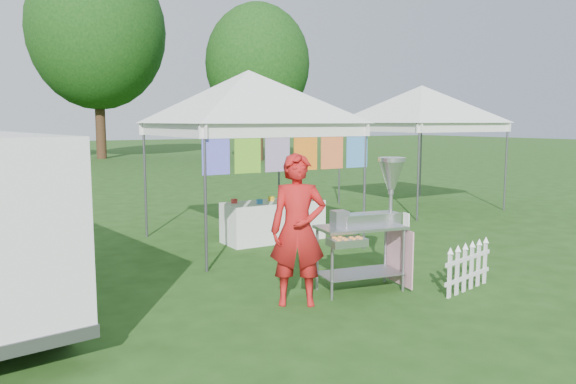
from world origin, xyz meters
TOP-DOWN VIEW (x-y plane):
  - ground at (0.00, 0.00)m, footprint 120.00×120.00m
  - canopy_main at (0.00, 3.49)m, footprint 4.24×4.24m
  - canopy_right at (5.50, 5.00)m, footprint 4.24×4.24m
  - tree_mid at (3.00, 28.00)m, footprint 7.60×7.60m
  - tree_right at (10.00, 22.00)m, footprint 5.60×5.60m
  - donut_cart at (0.07, 0.21)m, footprint 1.31×0.81m
  - vendor at (-1.06, 0.20)m, footprint 0.77×0.69m
  - picket_fence at (1.07, -0.45)m, footprint 1.06×0.27m
  - display_table at (0.44, 3.44)m, footprint 1.80×0.70m

SIDE VIEW (x-z plane):
  - ground at x=0.00m, z-range 0.00..0.00m
  - picket_fence at x=1.07m, z-range 0.01..0.57m
  - display_table at x=0.44m, z-range 0.00..0.71m
  - vendor at x=-1.06m, z-range 0.00..1.77m
  - donut_cart at x=0.07m, z-range 0.15..1.82m
  - canopy_main at x=0.00m, z-range 1.26..4.71m
  - canopy_right at x=5.50m, z-range 1.27..4.72m
  - tree_right at x=10.00m, z-range 0.97..9.39m
  - tree_mid at x=3.00m, z-range 1.38..12.90m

